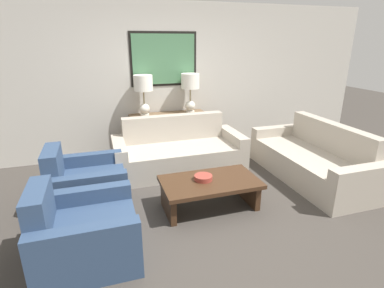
{
  "coord_description": "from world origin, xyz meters",
  "views": [
    {
      "loc": [
        -1.18,
        -2.93,
        2.01
      ],
      "look_at": [
        0.02,
        0.8,
        0.65
      ],
      "focal_mm": 28.0,
      "sensor_mm": 36.0,
      "label": 1
    }
  ],
  "objects_px": {
    "decorative_bowl": "(203,178)",
    "coffee_table": "(210,187)",
    "armchair_near_camera": "(83,234)",
    "couch_by_side": "(313,161)",
    "armchair_near_back_wall": "(85,186)",
    "table_lamp_right": "(190,86)",
    "couch_by_back_wall": "(179,153)",
    "console_table": "(169,134)",
    "table_lamp_left": "(143,88)"
  },
  "relations": [
    {
      "from": "couch_by_side",
      "to": "armchair_near_back_wall",
      "type": "bearing_deg",
      "value": 177.0
    },
    {
      "from": "table_lamp_right",
      "to": "couch_by_side",
      "type": "xyz_separation_m",
      "value": [
        1.44,
        -1.63,
        -0.97
      ]
    },
    {
      "from": "table_lamp_right",
      "to": "armchair_near_camera",
      "type": "bearing_deg",
      "value": -126.45
    },
    {
      "from": "console_table",
      "to": "decorative_bowl",
      "type": "height_order",
      "value": "console_table"
    },
    {
      "from": "decorative_bowl",
      "to": "armchair_near_back_wall",
      "type": "height_order",
      "value": "armchair_near_back_wall"
    },
    {
      "from": "couch_by_side",
      "to": "couch_by_back_wall",
      "type": "bearing_deg",
      "value": 153.04
    },
    {
      "from": "armchair_near_back_wall",
      "to": "couch_by_back_wall",
      "type": "bearing_deg",
      "value": 28.4
    },
    {
      "from": "armchair_near_back_wall",
      "to": "armchair_near_camera",
      "type": "height_order",
      "value": "same"
    },
    {
      "from": "couch_by_side",
      "to": "armchair_near_back_wall",
      "type": "height_order",
      "value": "couch_by_side"
    },
    {
      "from": "table_lamp_right",
      "to": "armchair_near_back_wall",
      "type": "distance_m",
      "value": 2.54
    },
    {
      "from": "console_table",
      "to": "table_lamp_right",
      "type": "xyz_separation_m",
      "value": [
        0.41,
        0.0,
        0.86
      ]
    },
    {
      "from": "couch_by_back_wall",
      "to": "coffee_table",
      "type": "xyz_separation_m",
      "value": [
        0.05,
        -1.29,
        0.0
      ]
    },
    {
      "from": "console_table",
      "to": "armchair_near_back_wall",
      "type": "height_order",
      "value": "armchair_near_back_wall"
    },
    {
      "from": "table_lamp_right",
      "to": "decorative_bowl",
      "type": "xyz_separation_m",
      "value": [
        -0.44,
        -1.94,
        -0.84
      ]
    },
    {
      "from": "couch_by_side",
      "to": "decorative_bowl",
      "type": "xyz_separation_m",
      "value": [
        -1.88,
        -0.31,
        0.13
      ]
    },
    {
      "from": "decorative_bowl",
      "to": "armchair_near_camera",
      "type": "relative_size",
      "value": 0.25
    },
    {
      "from": "armchair_near_camera",
      "to": "coffee_table",
      "type": "bearing_deg",
      "value": 19.33
    },
    {
      "from": "armchair_near_camera",
      "to": "armchair_near_back_wall",
      "type": "bearing_deg",
      "value": 90.0
    },
    {
      "from": "table_lamp_left",
      "to": "decorative_bowl",
      "type": "distance_m",
      "value": 2.15
    },
    {
      "from": "console_table",
      "to": "coffee_table",
      "type": "relative_size",
      "value": 1.13
    },
    {
      "from": "decorative_bowl",
      "to": "armchair_near_camera",
      "type": "bearing_deg",
      "value": -158.42
    },
    {
      "from": "coffee_table",
      "to": "armchair_near_back_wall",
      "type": "distance_m",
      "value": 1.57
    },
    {
      "from": "console_table",
      "to": "armchair_near_camera",
      "type": "height_order",
      "value": "armchair_near_camera"
    },
    {
      "from": "table_lamp_right",
      "to": "couch_by_back_wall",
      "type": "relative_size",
      "value": 0.33
    },
    {
      "from": "couch_by_side",
      "to": "armchair_near_camera",
      "type": "distance_m",
      "value": 3.4
    },
    {
      "from": "table_lamp_right",
      "to": "armchair_near_back_wall",
      "type": "bearing_deg",
      "value": -141.67
    },
    {
      "from": "table_lamp_left",
      "to": "decorative_bowl",
      "type": "bearing_deg",
      "value": -78.62
    },
    {
      "from": "table_lamp_right",
      "to": "coffee_table",
      "type": "bearing_deg",
      "value": -100.44
    },
    {
      "from": "coffee_table",
      "to": "decorative_bowl",
      "type": "distance_m",
      "value": 0.15
    },
    {
      "from": "table_lamp_left",
      "to": "table_lamp_right",
      "type": "xyz_separation_m",
      "value": [
        0.83,
        0.0,
        0.0
      ]
    },
    {
      "from": "coffee_table",
      "to": "armchair_near_camera",
      "type": "distance_m",
      "value": 1.57
    },
    {
      "from": "decorative_bowl",
      "to": "coffee_table",
      "type": "bearing_deg",
      "value": -25.5
    },
    {
      "from": "table_lamp_left",
      "to": "decorative_bowl",
      "type": "xyz_separation_m",
      "value": [
        0.39,
        -1.94,
        -0.84
      ]
    },
    {
      "from": "table_lamp_right",
      "to": "armchair_near_back_wall",
      "type": "xyz_separation_m",
      "value": [
        -1.84,
        -1.46,
        -0.97
      ]
    },
    {
      "from": "couch_by_side",
      "to": "armchair_near_camera",
      "type": "xyz_separation_m",
      "value": [
        -3.28,
        -0.87,
        -0.0
      ]
    },
    {
      "from": "armchair_near_back_wall",
      "to": "couch_by_side",
      "type": "bearing_deg",
      "value": -3.0
    },
    {
      "from": "console_table",
      "to": "armchair_near_camera",
      "type": "distance_m",
      "value": 2.88
    },
    {
      "from": "table_lamp_left",
      "to": "coffee_table",
      "type": "height_order",
      "value": "table_lamp_left"
    },
    {
      "from": "table_lamp_left",
      "to": "armchair_near_camera",
      "type": "height_order",
      "value": "table_lamp_left"
    },
    {
      "from": "console_table",
      "to": "armchair_near_back_wall",
      "type": "relative_size",
      "value": 1.47
    },
    {
      "from": "table_lamp_right",
      "to": "couch_by_side",
      "type": "bearing_deg",
      "value": -48.5
    },
    {
      "from": "table_lamp_left",
      "to": "armchair_near_back_wall",
      "type": "xyz_separation_m",
      "value": [
        -1.01,
        -1.46,
        -0.97
      ]
    },
    {
      "from": "console_table",
      "to": "couch_by_back_wall",
      "type": "bearing_deg",
      "value": -90.0
    },
    {
      "from": "couch_by_side",
      "to": "armchair_near_back_wall",
      "type": "distance_m",
      "value": 3.29
    },
    {
      "from": "armchair_near_camera",
      "to": "table_lamp_left",
      "type": "bearing_deg",
      "value": 67.9
    },
    {
      "from": "decorative_bowl",
      "to": "armchair_near_camera",
      "type": "height_order",
      "value": "armchair_near_camera"
    },
    {
      "from": "table_lamp_right",
      "to": "couch_by_side",
      "type": "distance_m",
      "value": 2.38
    },
    {
      "from": "couch_by_back_wall",
      "to": "armchair_near_camera",
      "type": "bearing_deg",
      "value": -128.27
    },
    {
      "from": "table_lamp_right",
      "to": "armchair_near_camera",
      "type": "distance_m",
      "value": 3.25
    },
    {
      "from": "armchair_near_back_wall",
      "to": "armchair_near_camera",
      "type": "distance_m",
      "value": 1.04
    }
  ]
}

